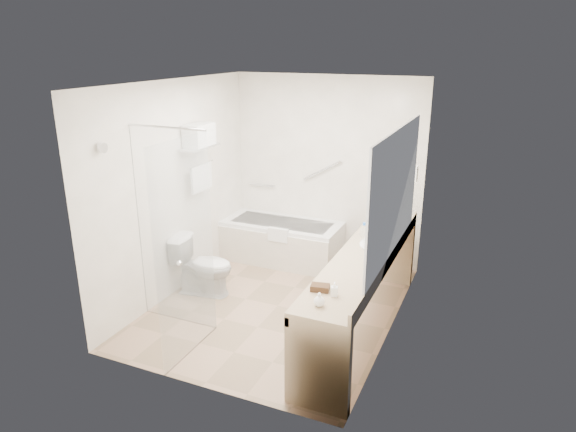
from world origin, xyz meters
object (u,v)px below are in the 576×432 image
at_px(vanity_counter, 363,276).
at_px(water_bottle_left, 364,233).
at_px(bathtub, 282,241).
at_px(toilet, 203,266).
at_px(amenity_basket, 320,288).

xyz_separation_m(vanity_counter, water_bottle_left, (-0.11, 0.39, 0.31)).
distance_m(bathtub, toilet, 1.37).
relative_size(toilet, water_bottle_left, 3.31).
distance_m(amenity_basket, water_bottle_left, 1.26).
distance_m(bathtub, amenity_basket, 2.71).
height_order(bathtub, vanity_counter, vanity_counter).
bearing_deg(toilet, vanity_counter, -101.36).
bearing_deg(toilet, amenity_basket, -126.45).
bearing_deg(amenity_basket, toilet, 152.08).
bearing_deg(amenity_basket, water_bottle_left, 88.32).
relative_size(vanity_counter, water_bottle_left, 12.48).
distance_m(vanity_counter, water_bottle_left, 0.51).
relative_size(vanity_counter, amenity_basket, 17.03).
height_order(vanity_counter, amenity_basket, vanity_counter).
bearing_deg(toilet, water_bottle_left, -89.56).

